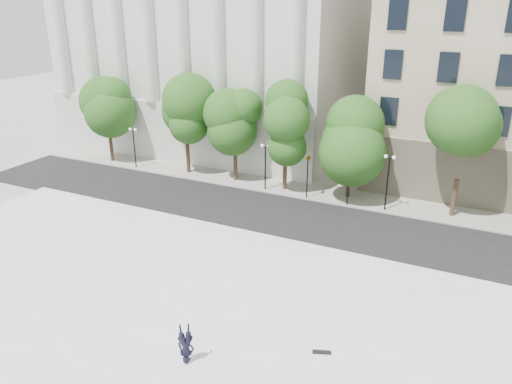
# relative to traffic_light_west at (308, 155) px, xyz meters

# --- Properties ---
(ground) EXTENTS (160.00, 160.00, 0.00)m
(ground) POSITION_rel_traffic_light_west_xyz_m (1.27, -22.30, -3.75)
(ground) COLOR beige
(ground) RESTS_ON ground
(plaza) EXTENTS (44.00, 22.00, 0.45)m
(plaza) POSITION_rel_traffic_light_west_xyz_m (1.27, -19.30, -3.53)
(plaza) COLOR white
(plaza) RESTS_ON ground
(street) EXTENTS (60.00, 8.00, 0.02)m
(street) POSITION_rel_traffic_light_west_xyz_m (1.27, -4.30, -3.74)
(street) COLOR black
(street) RESTS_ON ground
(far_sidewalk) EXTENTS (60.00, 4.00, 0.12)m
(far_sidewalk) POSITION_rel_traffic_light_west_xyz_m (1.27, 1.70, -3.69)
(far_sidewalk) COLOR #AAA79D
(far_sidewalk) RESTS_ON ground
(building_west) EXTENTS (31.50, 27.65, 25.60)m
(building_west) POSITION_rel_traffic_light_west_xyz_m (-15.73, 16.27, 9.13)
(building_west) COLOR silver
(building_west) RESTS_ON ground
(traffic_light_west) EXTENTS (0.80, 1.92, 4.26)m
(traffic_light_west) POSITION_rel_traffic_light_west_xyz_m (0.00, 0.00, 0.00)
(traffic_light_west) COLOR black
(traffic_light_west) RESTS_ON ground
(traffic_light_east) EXTENTS (0.62, 1.84, 4.23)m
(traffic_light_east) POSITION_rel_traffic_light_west_xyz_m (3.41, 0.00, -0.03)
(traffic_light_east) COLOR black
(traffic_light_east) RESTS_ON ground
(person_lying) EXTENTS (1.63, 2.02, 0.53)m
(person_lying) POSITION_rel_traffic_light_west_xyz_m (2.35, -21.43, -3.04)
(person_lying) COLOR black
(person_lying) RESTS_ON plaza
(skateboard) EXTENTS (0.86, 0.49, 0.09)m
(skateboard) POSITION_rel_traffic_light_west_xyz_m (7.52, -18.28, -3.26)
(skateboard) COLOR black
(skateboard) RESTS_ON plaza
(street_trees) EXTENTS (48.75, 5.34, 7.68)m
(street_trees) POSITION_rel_traffic_light_west_xyz_m (-0.86, 1.29, 1.46)
(street_trees) COLOR #382619
(street_trees) RESTS_ON ground
(lamp_posts) EXTENTS (37.84, 0.28, 4.52)m
(lamp_posts) POSITION_rel_traffic_light_west_xyz_m (1.34, 0.30, -0.81)
(lamp_posts) COLOR black
(lamp_posts) RESTS_ON ground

